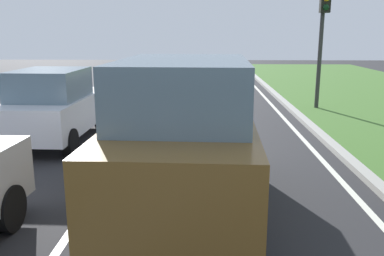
# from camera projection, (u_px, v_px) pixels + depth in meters

# --- Properties ---
(ground_plane) EXTENTS (60.00, 60.00, 0.00)m
(ground_plane) POSITION_uv_depth(u_px,v_px,m) (162.00, 137.00, 10.59)
(ground_plane) COLOR #262628
(lane_line_center) EXTENTS (0.12, 32.00, 0.01)m
(lane_line_center) POSITION_uv_depth(u_px,v_px,m) (135.00, 136.00, 10.62)
(lane_line_center) COLOR silver
(lane_line_center) RESTS_ON ground
(lane_line_right_edge) EXTENTS (0.12, 32.00, 0.01)m
(lane_line_right_edge) POSITION_uv_depth(u_px,v_px,m) (302.00, 138.00, 10.48)
(lane_line_right_edge) COLOR silver
(lane_line_right_edge) RESTS_ON ground
(curb_right) EXTENTS (0.24, 48.00, 0.12)m
(curb_right) POSITION_uv_depth(u_px,v_px,m) (322.00, 136.00, 10.46)
(curb_right) COLOR #9E9B93
(curb_right) RESTS_ON ground
(car_suv_ahead) EXTENTS (2.10, 4.57, 2.28)m
(car_suv_ahead) POSITION_uv_depth(u_px,v_px,m) (185.00, 136.00, 5.94)
(car_suv_ahead) COLOR brown
(car_suv_ahead) RESTS_ON ground
(car_hatchback_far) EXTENTS (1.80, 3.74, 1.78)m
(car_hatchback_far) POSITION_uv_depth(u_px,v_px,m) (55.00, 106.00, 10.00)
(car_hatchback_far) COLOR silver
(car_hatchback_far) RESTS_ON ground
(traffic_light_near_right) EXTENTS (0.32, 0.50, 4.32)m
(traffic_light_near_right) POSITION_uv_depth(u_px,v_px,m) (323.00, 22.00, 13.60)
(traffic_light_near_right) COLOR #2D2D2D
(traffic_light_near_right) RESTS_ON ground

